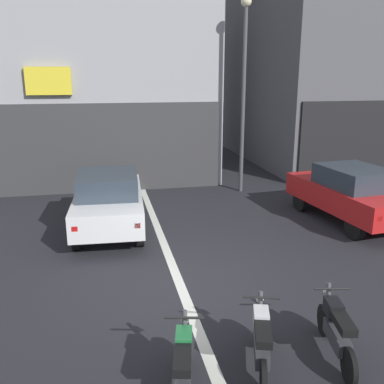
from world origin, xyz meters
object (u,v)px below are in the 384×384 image
at_px(motorcycle_green_row_leftmost, 183,365).
at_px(motorcycle_black_row_centre, 336,329).
at_px(street_lamp, 244,77).
at_px(car_red_parked_kerbside, 351,192).
at_px(car_white_crossing_near, 109,199).
at_px(motorcycle_white_row_left_mid, 261,340).

bearing_deg(motorcycle_green_row_leftmost, motorcycle_black_row_centre, 7.59).
xyz_separation_m(street_lamp, motorcycle_green_row_leftmost, (-4.06, -9.82, -3.62)).
bearing_deg(car_red_parked_kerbside, motorcycle_black_row_centre, -123.25).
bearing_deg(motorcycle_black_row_centre, car_white_crossing_near, 116.81).
height_order(motorcycle_green_row_leftmost, motorcycle_white_row_left_mid, same).
height_order(car_white_crossing_near, motorcycle_white_row_left_mid, car_white_crossing_near).
distance_m(car_red_parked_kerbside, motorcycle_white_row_left_mid, 7.43).
relative_size(car_white_crossing_near, car_red_parked_kerbside, 0.98).
xyz_separation_m(car_red_parked_kerbside, street_lamp, (-2.00, 3.92, 3.19)).
bearing_deg(street_lamp, car_white_crossing_near, -146.47).
distance_m(street_lamp, motorcycle_green_row_leftmost, 11.23).
xyz_separation_m(car_white_crossing_near, street_lamp, (4.84, 3.21, 3.19)).
bearing_deg(motorcycle_white_row_left_mid, car_white_crossing_near, 107.43).
distance_m(motorcycle_green_row_leftmost, motorcycle_white_row_left_mid, 1.24).
xyz_separation_m(car_white_crossing_near, motorcycle_green_row_leftmost, (0.78, -6.62, -0.43)).
bearing_deg(car_red_parked_kerbside, car_white_crossing_near, 174.05).
bearing_deg(car_red_parked_kerbside, motorcycle_green_row_leftmost, -135.76).
height_order(car_white_crossing_near, car_red_parked_kerbside, same).
xyz_separation_m(motorcycle_green_row_leftmost, motorcycle_black_row_centre, (2.40, 0.32, 0.00)).
bearing_deg(motorcycle_black_row_centre, car_red_parked_kerbside, 56.75).
bearing_deg(motorcycle_green_row_leftmost, street_lamp, 67.55).
bearing_deg(car_red_parked_kerbside, street_lamp, 117.09).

